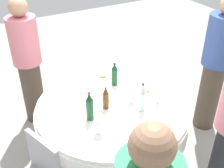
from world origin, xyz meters
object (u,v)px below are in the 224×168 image
Objects in this scene: bottle_clear_north at (142,98)px; person_far at (215,65)px; plate_right at (67,104)px; wine_glass_front at (99,123)px; plate_left at (89,89)px; dining_table at (112,116)px; plate_near at (145,90)px; bottle_dark_green_far at (115,75)px; bottle_dark_green_mid at (90,107)px; wine_glass_west at (138,143)px; wine_glass_outer at (158,95)px; bottle_brown_rear at (106,98)px; wine_glass_rear at (132,94)px; plate_inner at (103,76)px.

person_far is at bearing -82.35° from bottle_clear_north.
person_far reaches higher than plate_right.
wine_glass_front reaches higher than plate_left.
dining_table is 1.36m from person_far.
plate_right is at bearing 60.98° from dining_table.
plate_near is 0.91m from person_far.
bottle_clear_north is 1.15× the size of bottle_dark_green_far.
wine_glass_front is at bearing 176.80° from bottle_dark_green_mid.
wine_glass_west is 1.21× the size of wine_glass_outer.
dining_table is 0.28m from bottle_brown_rear.
wine_glass_west is 0.77× the size of plate_left.
wine_glass_front is (-0.21, 0.01, -0.02)m from bottle_dark_green_mid.
bottle_dark_green_mid is at bearing 83.25° from wine_glass_outer.
bottle_dark_green_far is 1.94× the size of wine_glass_rear.
plate_near is at bearing -84.48° from dining_table.
bottle_brown_rear is at bearing 155.92° from plate_inner.
wine_glass_rear reaches higher than plate_near.
wine_glass_outer is 0.61× the size of plate_right.
bottle_dark_green_mid is 2.25× the size of wine_glass_outer.
wine_glass_front is at bearing 117.36° from wine_glass_rear.
wine_glass_rear is 0.27m from wine_glass_outer.
bottle_dark_green_mid is 0.18× the size of person_far.
wine_glass_outer is 0.64× the size of plate_left.
plate_right is 1.02× the size of plate_inner.
plate_inner is (0.54, -0.24, -0.11)m from bottle_brown_rear.
bottle_dark_green_mid is at bearing 109.08° from dining_table.
person_far is (-0.39, -1.12, 0.01)m from bottle_dark_green_far.
person_far is (0.62, -1.46, 0.02)m from wine_glass_west.
wine_glass_front reaches higher than wine_glass_rear.
bottle_dark_green_far is at bearing -38.61° from wine_glass_front.
wine_glass_rear is 0.58m from plate_inner.
plate_near is (0.10, -0.24, -0.09)m from wine_glass_rear.
plate_inner is (0.30, -0.56, 0.00)m from plate_right.
bottle_clear_north is 1.18× the size of plate_near.
wine_glass_west is 0.76m from wine_glass_outer.
bottle_clear_north is 1.47× the size of plate_left.
bottle_dark_green_far is at bearing -1.83° from wine_glass_rear.
wine_glass_front is at bearing 150.98° from plate_inner.
person_far is at bearing -92.05° from bottle_brown_rear.
person_far is at bearing -67.16° from wine_glass_west.
bottle_brown_rear is (0.20, 0.29, -0.02)m from bottle_clear_north.
plate_left is (0.54, 0.53, -0.08)m from wine_glass_outer.
plate_right is at bearing 118.21° from plate_inner.
bottle_dark_green_mid is 0.75m from plate_near.
bottle_dark_green_mid is 0.36m from plate_right.
wine_glass_outer is (0.03, -0.21, -0.05)m from bottle_clear_north.
plate_right is at bearing 63.86° from wine_glass_outer.
dining_table is 5.95× the size of bottle_brown_rear.
dining_table is 7.22× the size of plate_right.
dining_table is 11.45× the size of wine_glass_rear.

